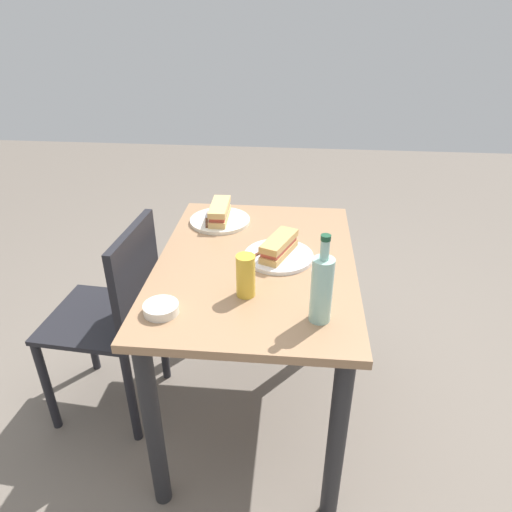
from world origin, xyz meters
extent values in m
plane|color=#6B6056|center=(0.00, 0.00, 0.00)|extent=(8.00, 8.00, 0.00)
cube|color=#997251|center=(0.00, 0.00, 0.74)|extent=(1.01, 0.71, 0.03)
cylinder|color=#262628|center=(-0.44, -0.30, 0.36)|extent=(0.06, 0.06, 0.73)
cylinder|color=#262628|center=(0.44, -0.30, 0.36)|extent=(0.06, 0.06, 0.73)
cylinder|color=#262628|center=(-0.44, 0.30, 0.36)|extent=(0.06, 0.06, 0.73)
cylinder|color=#262628|center=(0.44, 0.30, 0.36)|extent=(0.06, 0.06, 0.73)
cube|color=black|center=(0.00, 0.64, 0.46)|extent=(0.43, 0.43, 0.02)
cube|color=black|center=(-0.01, 0.45, 0.67)|extent=(0.38, 0.06, 0.40)
cylinder|color=black|center=(0.19, 0.80, 0.22)|extent=(0.04, 0.04, 0.45)
cylinder|color=black|center=(-0.17, 0.83, 0.22)|extent=(0.04, 0.04, 0.45)
cylinder|color=black|center=(0.17, 0.44, 0.22)|extent=(0.04, 0.04, 0.45)
cylinder|color=black|center=(-0.19, 0.47, 0.22)|extent=(0.04, 0.04, 0.45)
cylinder|color=white|center=(0.03, -0.08, 0.77)|extent=(0.25, 0.25, 0.01)
cube|color=tan|center=(0.03, -0.08, 0.79)|extent=(0.20, 0.14, 0.02)
cube|color=#B74C3D|center=(0.03, -0.08, 0.81)|extent=(0.19, 0.12, 0.02)
cube|color=tan|center=(0.03, -0.08, 0.83)|extent=(0.20, 0.14, 0.02)
cube|color=silver|center=(0.08, -0.05, 0.78)|extent=(0.09, 0.07, 0.00)
cube|color=#59331E|center=(0.01, 0.00, 0.78)|extent=(0.07, 0.06, 0.01)
cylinder|color=silver|center=(0.31, 0.18, 0.77)|extent=(0.25, 0.25, 0.01)
cube|color=tan|center=(0.31, 0.18, 0.79)|extent=(0.20, 0.07, 0.02)
cube|color=#B74C3D|center=(0.31, 0.18, 0.81)|extent=(0.18, 0.07, 0.02)
cube|color=tan|center=(0.31, 0.18, 0.83)|extent=(0.20, 0.07, 0.02)
cube|color=silver|center=(0.35, 0.25, 0.78)|extent=(0.10, 0.03, 0.00)
cube|color=#59331E|center=(0.26, 0.23, 0.78)|extent=(0.08, 0.02, 0.01)
cylinder|color=#99C6B7|center=(-0.33, -0.22, 0.86)|extent=(0.06, 0.06, 0.21)
cylinder|color=#99C6B7|center=(-0.33, -0.22, 0.99)|extent=(0.03, 0.03, 0.06)
cylinder|color=#19472D|center=(-0.33, -0.22, 1.03)|extent=(0.03, 0.03, 0.02)
cylinder|color=gold|center=(-0.22, 0.01, 0.83)|extent=(0.06, 0.06, 0.14)
cylinder|color=silver|center=(-0.34, 0.26, 0.77)|extent=(0.11, 0.11, 0.03)
camera|label=1|loc=(-1.47, -0.14, 1.61)|focal=32.97mm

